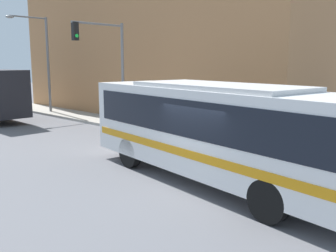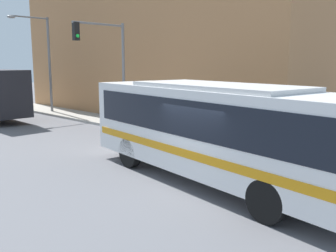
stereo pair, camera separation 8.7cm
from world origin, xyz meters
TOP-DOWN VIEW (x-y plane):
  - ground_plane at (0.00, 0.00)m, footprint 120.00×120.00m
  - sidewalk at (5.72, 20.00)m, footprint 2.44×70.00m
  - building_facade at (9.94, 12.75)m, footprint 6.00×23.50m
  - city_bus at (0.71, 0.10)m, footprint 3.87×10.44m
  - fire_hydrant at (5.10, 5.66)m, footprint 0.23×0.31m
  - traffic_light_pole at (4.17, 10.07)m, footprint 3.28×0.35m
  - street_lamp at (4.92, 18.63)m, footprint 2.96×0.28m

SIDE VIEW (x-z plane):
  - ground_plane at x=0.00m, z-range 0.00..0.00m
  - sidewalk at x=5.72m, z-range 0.00..0.15m
  - fire_hydrant at x=5.10m, z-range 0.15..0.83m
  - city_bus at x=0.71m, z-range 0.25..3.33m
  - traffic_light_pole at x=4.17m, z-range 1.18..6.87m
  - street_lamp at x=4.92m, z-range 0.86..7.56m
  - building_facade at x=9.94m, z-range 0.00..10.19m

